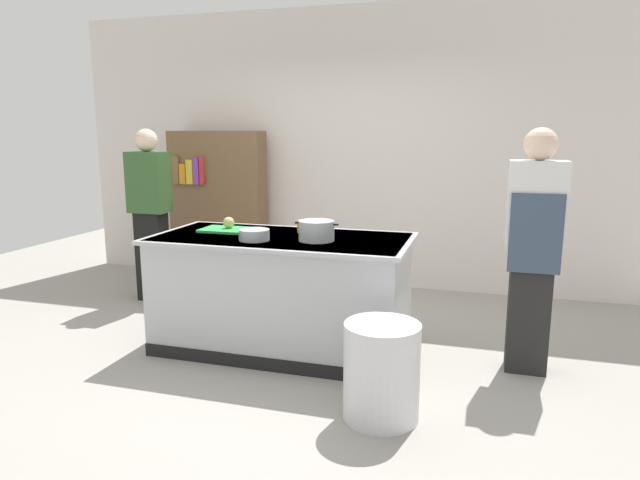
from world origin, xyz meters
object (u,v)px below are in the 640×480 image
at_px(trash_bin, 382,371).
at_px(person_chef, 533,246).
at_px(onion, 229,223).
at_px(mixing_bowl, 254,235).
at_px(bookshelf, 218,206).
at_px(person_guest, 150,211).
at_px(stock_pot, 317,231).
at_px(juice_cup, 301,226).

xyz_separation_m(trash_bin, person_chef, (0.87, 0.97, 0.62)).
bearing_deg(onion, mixing_bowl, -41.67).
xyz_separation_m(trash_bin, bookshelf, (-2.39, 2.67, 0.56)).
xyz_separation_m(onion, person_guest, (-1.22, 0.74, -0.05)).
bearing_deg(mixing_bowl, bookshelf, 123.16).
height_order(mixing_bowl, person_chef, person_chef).
distance_m(mixing_bowl, person_chef, 1.98).
relative_size(stock_pot, trash_bin, 0.56).
relative_size(onion, bookshelf, 0.05).
bearing_deg(onion, trash_bin, -34.48).
distance_m(juice_cup, person_chef, 1.73).
relative_size(stock_pot, person_chef, 0.19).
relative_size(mixing_bowl, bookshelf, 0.13).
distance_m(stock_pot, person_chef, 1.53).
height_order(juice_cup, bookshelf, bookshelf).
bearing_deg(person_chef, juice_cup, 93.25).
bearing_deg(bookshelf, person_guest, -106.55).
relative_size(stock_pot, juice_cup, 3.30).
xyz_separation_m(juice_cup, person_chef, (1.73, -0.11, -0.04)).
distance_m(person_guest, bookshelf, 0.97).
relative_size(trash_bin, bookshelf, 0.35).
bearing_deg(stock_pot, bookshelf, 133.00).
distance_m(onion, person_chef, 2.32).
height_order(person_chef, bookshelf, person_chef).
relative_size(stock_pot, person_guest, 0.19).
xyz_separation_m(onion, person_chef, (2.32, -0.03, -0.05)).
xyz_separation_m(stock_pot, bookshelf, (-1.75, 1.88, -0.12)).
bearing_deg(onion, juice_cup, 8.45).
bearing_deg(onion, bookshelf, 119.39).
bearing_deg(onion, person_guest, 148.72).
bearing_deg(juice_cup, mixing_bowl, -119.57).
bearing_deg(trash_bin, onion, 145.52).
relative_size(juice_cup, person_chef, 0.06).
bearing_deg(stock_pot, person_chef, 6.64).
relative_size(mixing_bowl, juice_cup, 2.28).
relative_size(juice_cup, person_guest, 0.06).
distance_m(stock_pot, juice_cup, 0.36).
bearing_deg(trash_bin, juice_cup, 128.35).
bearing_deg(juice_cup, person_chef, -3.80).
xyz_separation_m(onion, mixing_bowl, (0.36, -0.32, -0.02)).
bearing_deg(stock_pot, mixing_bowl, -165.16).
bearing_deg(person_chef, mixing_bowl, 105.59).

